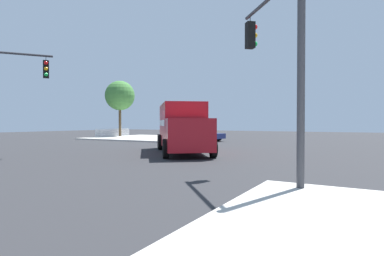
% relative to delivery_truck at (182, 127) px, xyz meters
% --- Properties ---
extents(ground_plane, '(100.00, 100.00, 0.00)m').
position_rel_delivery_truck_xyz_m(ground_plane, '(0.36, 0.41, -1.56)').
color(ground_plane, '#2B2B2D').
extents(sidewalk_corner_near, '(11.18, 11.18, 0.14)m').
position_rel_delivery_truck_xyz_m(sidewalk_corner_near, '(-12.38, -12.33, -1.49)').
color(sidewalk_corner_near, beige).
rests_on(sidewalk_corner_near, ground).
extents(delivery_truck, '(7.80, 6.94, 3.01)m').
position_rel_delivery_truck_xyz_m(delivery_truck, '(0.00, 0.00, 0.00)').
color(delivery_truck, '#AD141E').
rests_on(delivery_truck, ground).
extents(traffic_light_secondary, '(3.00, 2.66, 5.86)m').
position_rel_delivery_truck_xyz_m(traffic_light_secondary, '(7.21, 7.82, 2.42)').
color(traffic_light_secondary, '#38383D').
rests_on(traffic_light_secondary, sidewalk_corner_far).
extents(pickup_navy, '(2.71, 5.39, 1.38)m').
position_rel_delivery_truck_xyz_m(pickup_navy, '(-10.91, -4.77, -0.83)').
color(pickup_navy, navy).
rests_on(pickup_navy, ground).
extents(pedestrian_near_corner, '(0.52, 0.27, 1.72)m').
position_rel_delivery_truck_xyz_m(pedestrian_near_corner, '(-14.38, -10.55, -0.43)').
color(pedestrian_near_corner, '#4C4C51').
rests_on(pedestrian_near_corner, sidewalk_corner_near).
extents(picket_fence_run, '(5.86, 0.05, 0.95)m').
position_rel_delivery_truck_xyz_m(picket_fence_run, '(-12.38, -17.67, -0.94)').
color(picket_fence_run, silver).
rests_on(picket_fence_run, sidewalk_corner_near).
extents(shade_tree_near, '(3.67, 3.67, 6.90)m').
position_rel_delivery_truck_xyz_m(shade_tree_near, '(-13.00, -17.11, 3.63)').
color(shade_tree_near, brown).
rests_on(shade_tree_near, sidewalk_corner_near).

